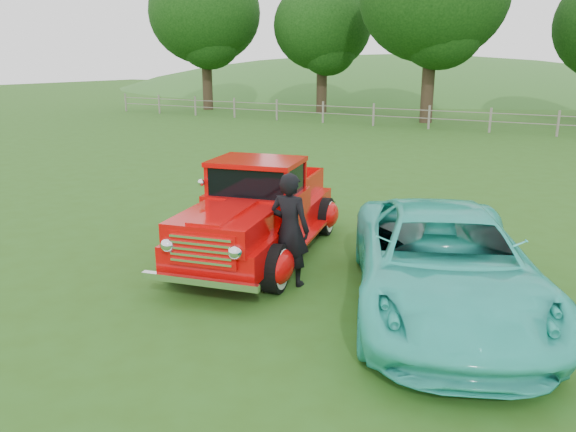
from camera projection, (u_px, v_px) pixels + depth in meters
The scene contains 8 objects.
ground at pixel (233, 286), 8.86m from camera, with size 140.00×140.00×0.00m, color #295216.
distant_hills at pixel (509, 134), 62.03m from camera, with size 116.00×60.00×18.00m.
fence_line at pixel (490, 120), 27.21m from camera, with size 48.00×0.12×1.20m.
tree_far_west at pixel (205, 13), 38.36m from camera, with size 7.60×7.60×9.93m.
tree_mid_west at pixel (323, 26), 36.54m from camera, with size 6.40×6.40×8.46m.
red_pickup at pixel (259, 213), 10.06m from camera, with size 2.94×5.23×1.78m.
teal_sedan at pixel (443, 263), 7.82m from camera, with size 2.38×5.15×1.43m, color #33CCB9.
man at pixel (290, 229), 8.72m from camera, with size 0.66×0.43×1.80m, color black.
Camera 1 is at (4.77, -6.77, 3.45)m, focal length 35.00 mm.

